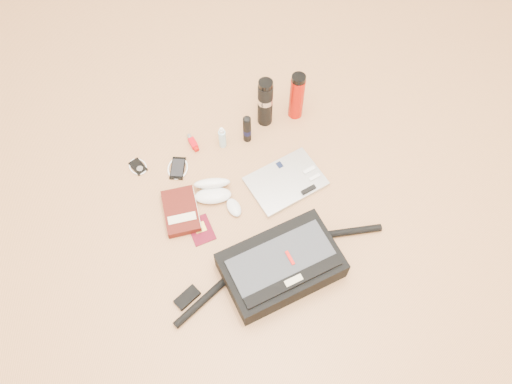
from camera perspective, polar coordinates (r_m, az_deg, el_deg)
ground at (r=2.18m, az=0.36°, el=-3.23°), size 4.00×4.00×0.00m
messenger_bag at (r=2.04m, az=2.83°, el=-8.42°), size 0.96×0.33×0.13m
laptop at (r=2.26m, az=3.46°, el=1.19°), size 0.36×0.28×0.03m
book at (r=2.20m, az=-8.53°, el=-2.20°), size 0.17×0.24×0.04m
passport at (r=2.17m, az=-6.32°, el=-4.31°), size 0.10×0.14×0.01m
mouse at (r=2.19m, az=-2.54°, el=-1.78°), size 0.06×0.10×0.03m
sunglasses_case at (r=2.22m, az=-4.99°, el=0.28°), size 0.19×0.18×0.09m
ipod at (r=2.37m, az=-13.34°, el=2.84°), size 0.10×0.10×0.01m
phone at (r=2.33m, az=-8.93°, el=2.71°), size 0.13×0.13×0.01m
inhaler at (r=2.39m, az=-7.23°, el=5.62°), size 0.03×0.10×0.03m
spray_bottle at (r=2.34m, az=-3.87°, el=6.17°), size 0.04×0.04×0.13m
aerosol_can at (r=2.34m, az=-1.02°, el=7.24°), size 0.04×0.04×0.16m
thermos_black at (r=2.36m, az=1.06°, el=10.21°), size 0.08×0.08×0.28m
thermos_red at (r=2.40m, az=4.68°, el=10.84°), size 0.09×0.09×0.27m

